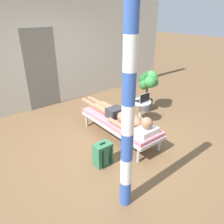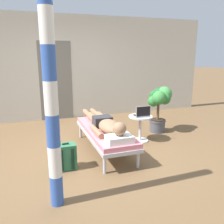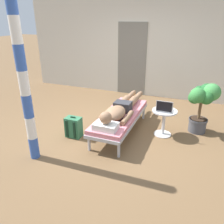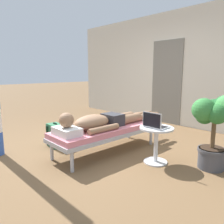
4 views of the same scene
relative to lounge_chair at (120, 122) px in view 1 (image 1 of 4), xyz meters
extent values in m
plane|color=brown|center=(-0.22, -0.01, -0.35)|extent=(40.00, 40.00, 0.00)
cube|color=beige|center=(0.00, 2.58, 1.00)|extent=(7.60, 0.20, 2.70)
cube|color=slate|center=(-0.54, 2.47, 0.67)|extent=(0.84, 0.03, 2.04)
cylinder|color=#B7B7BC|center=(-0.27, 0.83, -0.21)|extent=(0.05, 0.05, 0.28)
cylinder|color=#B7B7BC|center=(0.27, 0.83, -0.21)|extent=(0.05, 0.05, 0.28)
cylinder|color=#B7B7BC|center=(-0.27, -0.83, -0.21)|extent=(0.05, 0.05, 0.28)
cylinder|color=#B7B7BC|center=(0.27, -0.83, -0.21)|extent=(0.05, 0.05, 0.28)
cube|color=#B7B7BC|center=(0.00, 0.00, -0.04)|extent=(0.65, 1.86, 0.06)
cube|color=pink|center=(0.00, 0.00, 0.03)|extent=(0.62, 1.82, 0.08)
cube|color=white|center=(0.00, -0.72, 0.13)|extent=(0.40, 0.28, 0.11)
sphere|color=#997051|center=(0.00, -0.72, 0.29)|extent=(0.21, 0.21, 0.21)
ellipsoid|color=#997051|center=(0.00, -0.28, 0.19)|extent=(0.35, 0.60, 0.23)
cylinder|color=#997051|center=(-0.22, -0.23, 0.12)|extent=(0.09, 0.55, 0.09)
cylinder|color=#997051|center=(0.22, -0.23, 0.12)|extent=(0.09, 0.55, 0.09)
cube|color=#333338|center=(0.00, 0.15, 0.17)|extent=(0.33, 0.26, 0.19)
cylinder|color=#997051|center=(-0.09, 0.49, 0.15)|extent=(0.15, 0.42, 0.15)
cylinder|color=#997051|center=(-0.09, 0.92, 0.13)|extent=(0.11, 0.44, 0.11)
ellipsoid|color=#997051|center=(-0.09, 1.21, 0.12)|extent=(0.09, 0.20, 0.10)
cylinder|color=#997051|center=(0.09, 0.49, 0.15)|extent=(0.15, 0.42, 0.15)
cylinder|color=#997051|center=(0.09, 0.92, 0.13)|extent=(0.11, 0.44, 0.11)
ellipsoid|color=#997051|center=(0.09, 1.21, 0.12)|extent=(0.09, 0.20, 0.10)
cylinder|color=silver|center=(0.82, 0.23, -0.34)|extent=(0.34, 0.34, 0.02)
cylinder|color=silver|center=(0.82, 0.23, -0.09)|extent=(0.06, 0.06, 0.48)
cylinder|color=silver|center=(0.82, 0.23, 0.17)|extent=(0.48, 0.48, 0.02)
cube|color=silver|center=(0.82, 0.23, 0.19)|extent=(0.31, 0.22, 0.02)
cube|color=black|center=(0.82, 0.24, 0.20)|extent=(0.27, 0.15, 0.00)
cube|color=silver|center=(0.82, 0.11, 0.30)|extent=(0.31, 0.01, 0.21)
cube|color=black|center=(0.82, 0.10, 0.30)|extent=(0.29, 0.00, 0.19)
cube|color=#33724C|center=(-0.78, -0.49, -0.15)|extent=(0.30, 0.20, 0.40)
cube|color=#33724C|center=(-0.78, -0.37, -0.22)|extent=(0.22, 0.04, 0.18)
cube|color=black|center=(-0.87, -0.60, -0.15)|extent=(0.04, 0.02, 0.34)
cube|color=black|center=(-0.70, -0.60, -0.15)|extent=(0.04, 0.02, 0.34)
cube|color=black|center=(-0.78, -0.49, 0.07)|extent=(0.10, 0.02, 0.02)
cylinder|color=#4C4C51|center=(1.45, 0.62, -0.21)|extent=(0.34, 0.34, 0.28)
cylinder|color=#4C4C51|center=(1.45, 0.62, -0.09)|extent=(0.37, 0.37, 0.04)
cylinder|color=#332319|center=(1.45, 0.62, -0.06)|extent=(0.31, 0.31, 0.01)
cylinder|color=brown|center=(1.45, 0.62, 0.13)|extent=(0.06, 0.06, 0.40)
sphere|color=#429347|center=(1.60, 0.65, 0.51)|extent=(0.34, 0.34, 0.34)
sphere|color=#23602D|center=(1.53, 0.72, 0.49)|extent=(0.32, 0.32, 0.32)
sphere|color=#23602D|center=(1.39, 0.72, 0.48)|extent=(0.22, 0.22, 0.22)
sphere|color=#2D7233|center=(1.32, 0.62, 0.37)|extent=(0.24, 0.24, 0.24)
sphere|color=#38843D|center=(1.37, 0.46, 0.47)|extent=(0.30, 0.30, 0.30)
sphere|color=#2D7233|center=(1.53, 0.50, 0.43)|extent=(0.25, 0.25, 0.25)
cylinder|color=#3359B2|center=(-1.03, -1.34, -0.16)|extent=(0.15, 0.15, 0.37)
cylinder|color=white|center=(-1.03, -1.34, 0.21)|extent=(0.15, 0.15, 0.37)
cylinder|color=#3359B2|center=(-1.03, -1.34, 0.57)|extent=(0.15, 0.15, 0.37)
cylinder|color=white|center=(-1.03, -1.34, 0.94)|extent=(0.15, 0.15, 0.37)
cylinder|color=#3359B2|center=(-1.03, -1.34, 1.31)|extent=(0.15, 0.15, 0.37)
cylinder|color=white|center=(-1.03, -1.34, 1.67)|extent=(0.15, 0.15, 0.37)
cylinder|color=#3359B2|center=(-1.03, -1.34, 2.04)|extent=(0.15, 0.15, 0.37)
camera|label=1|loc=(-2.53, -2.94, 2.06)|focal=34.68mm
camera|label=2|loc=(-1.26, -3.94, 1.42)|focal=38.58mm
camera|label=3|loc=(1.35, -3.86, 1.85)|focal=36.33mm
camera|label=4|loc=(2.63, -2.29, 0.96)|focal=35.63mm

